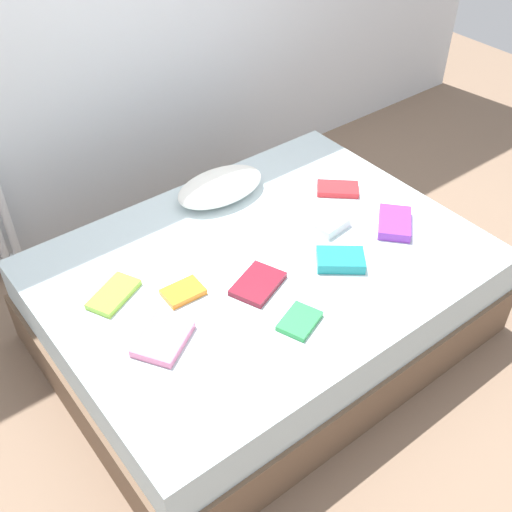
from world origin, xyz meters
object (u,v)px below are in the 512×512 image
(textbook_maroon, at_px, (258,284))
(textbook_orange, at_px, (183,292))
(bed, at_px, (262,297))
(textbook_white, at_px, (329,223))
(pillow, at_px, (220,187))
(textbook_pink, at_px, (163,339))
(textbook_lime, at_px, (114,294))
(textbook_red, at_px, (338,189))
(textbook_green, at_px, (300,321))
(textbook_teal, at_px, (340,260))
(textbook_purple, at_px, (395,223))

(textbook_maroon, bearing_deg, textbook_orange, 129.56)
(textbook_maroon, height_order, textbook_orange, same)
(textbook_maroon, relative_size, textbook_orange, 1.37)
(bed, xyz_separation_m, textbook_white, (0.40, -0.01, 0.28))
(pillow, height_order, textbook_pink, pillow)
(pillow, xyz_separation_m, textbook_lime, (-0.80, -0.33, -0.05))
(textbook_lime, bearing_deg, textbook_orange, -60.77)
(textbook_pink, xyz_separation_m, textbook_white, (1.03, 0.14, 0.01))
(textbook_lime, height_order, textbook_red, textbook_red)
(textbook_white, xyz_separation_m, textbook_green, (-0.53, -0.40, -0.01))
(bed, distance_m, textbook_teal, 0.45)
(textbook_pink, relative_size, textbook_teal, 1.09)
(textbook_white, relative_size, textbook_teal, 0.80)
(pillow, bearing_deg, textbook_lime, -157.66)
(textbook_pink, bearing_deg, textbook_lime, 62.99)
(bed, relative_size, pillow, 4.10)
(textbook_pink, bearing_deg, pillow, 9.41)
(textbook_orange, bearing_deg, textbook_pink, -137.20)
(textbook_purple, height_order, textbook_green, textbook_purple)
(textbook_purple, bearing_deg, textbook_white, 100.77)
(textbook_white, distance_m, textbook_lime, 1.08)
(bed, xyz_separation_m, textbook_orange, (-0.42, 0.02, 0.27))
(textbook_green, bearing_deg, textbook_lime, 110.10)
(textbook_orange, bearing_deg, textbook_purple, -9.95)
(textbook_pink, distance_m, textbook_red, 1.32)
(textbook_maroon, bearing_deg, textbook_green, -111.80)
(pillow, bearing_deg, textbook_green, -105.87)
(textbook_red, bearing_deg, textbook_pink, -123.05)
(pillow, relative_size, textbook_lime, 2.06)
(textbook_lime, bearing_deg, textbook_teal, -51.56)
(textbook_green, bearing_deg, textbook_teal, 2.26)
(textbook_green, xyz_separation_m, textbook_lime, (-0.53, 0.61, 0.00))
(textbook_green, distance_m, textbook_lime, 0.81)
(textbook_green, height_order, textbook_lime, textbook_lime)
(textbook_white, relative_size, textbook_maroon, 0.73)
(textbook_white, bearing_deg, textbook_maroon, -174.59)
(textbook_white, xyz_separation_m, textbook_red, (0.24, 0.19, -0.01))
(textbook_pink, xyz_separation_m, textbook_green, (0.50, -0.26, -0.00))
(pillow, xyz_separation_m, textbook_green, (-0.27, -0.94, -0.05))
(bed, relative_size, textbook_white, 11.67)
(textbook_teal, distance_m, textbook_red, 0.58)
(textbook_maroon, xyz_separation_m, textbook_purple, (0.79, -0.08, 0.01))
(textbook_purple, distance_m, textbook_green, 0.81)
(pillow, height_order, textbook_green, pillow)
(pillow, bearing_deg, textbook_pink, -138.37)
(textbook_red, bearing_deg, textbook_green, -100.49)
(bed, relative_size, textbook_pink, 8.55)
(textbook_teal, height_order, textbook_red, textbook_teal)
(textbook_maroon, bearing_deg, textbook_red, 0.36)
(textbook_purple, relative_size, textbook_orange, 1.41)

